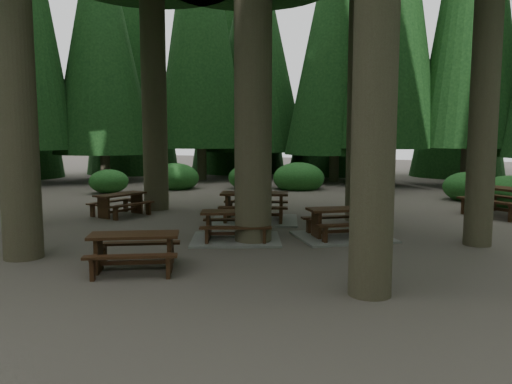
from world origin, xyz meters
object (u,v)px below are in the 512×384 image
at_px(picnic_table_c, 255,211).
at_px(picnic_table_d, 502,197).
at_px(picnic_table_b, 121,201).
at_px(picnic_table_e, 134,246).
at_px(picnic_table_a, 236,231).
at_px(picnic_table_f, 343,228).

bearing_deg(picnic_table_c, picnic_table_d, 10.39).
relative_size(picnic_table_b, picnic_table_e, 0.89).
relative_size(picnic_table_a, picnic_table_b, 1.44).
relative_size(picnic_table_b, picnic_table_f, 0.65).
distance_m(picnic_table_c, picnic_table_d, 7.54).
distance_m(picnic_table_b, picnic_table_f, 7.00).
bearing_deg(picnic_table_e, picnic_table_d, 26.18).
bearing_deg(picnic_table_d, picnic_table_f, -87.01).
height_order(picnic_table_a, picnic_table_c, picnic_table_c).
distance_m(picnic_table_a, picnic_table_d, 8.65).
height_order(picnic_table_a, picnic_table_d, picnic_table_d).
bearing_deg(picnic_table_e, picnic_table_f, 28.04).
distance_m(picnic_table_a, picnic_table_f, 2.56).
bearing_deg(picnic_table_c, picnic_table_f, -44.00).
distance_m(picnic_table_e, picnic_table_f, 5.17).
distance_m(picnic_table_a, picnic_table_b, 5.09).
bearing_deg(picnic_table_b, picnic_table_f, -82.62).
xyz_separation_m(picnic_table_c, picnic_table_e, (0.17, -5.66, 0.17)).
height_order(picnic_table_d, picnic_table_f, picnic_table_d).
height_order(picnic_table_b, picnic_table_d, picnic_table_d).
bearing_deg(picnic_table_c, picnic_table_e, -108.57).
relative_size(picnic_table_a, picnic_table_e, 1.28).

